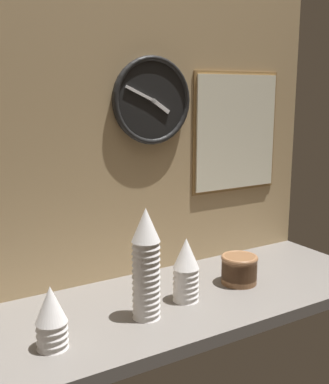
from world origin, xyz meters
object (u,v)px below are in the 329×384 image
at_px(cup_stack_left, 51,317).
at_px(bowl_stack_right, 239,269).
at_px(menu_board, 236,132).
at_px(cup_stack_center, 146,264).
at_px(wall_clock, 152,101).
at_px(cup_stack_center_right, 186,269).

relative_size(cup_stack_left, bowl_stack_right, 1.34).
bearing_deg(cup_stack_left, bowl_stack_right, 6.89).
bearing_deg(bowl_stack_right, menu_board, 54.85).
xyz_separation_m(cup_stack_center, cup_stack_left, (-0.30, -0.03, -0.08)).
bearing_deg(cup_stack_center, wall_clock, 56.99).
relative_size(bowl_stack_right, menu_board, 0.28).
relative_size(bowl_stack_right, wall_clock, 0.42).
height_order(cup_stack_center_right, bowl_stack_right, cup_stack_center_right).
xyz_separation_m(cup_stack_center_right, wall_clock, (0.04, 0.28, 0.53)).
bearing_deg(wall_clock, menu_board, 1.29).
relative_size(cup_stack_left, menu_board, 0.37).
relative_size(cup_stack_center_right, bowl_stack_right, 1.62).
distance_m(cup_stack_center, bowl_stack_right, 0.43).
relative_size(cup_stack_center, cup_stack_left, 1.95).
xyz_separation_m(cup_stack_left, wall_clock, (0.51, 0.34, 0.55)).
bearing_deg(cup_stack_center, menu_board, 28.48).
bearing_deg(wall_clock, bowl_stack_right, -50.79).
bearing_deg(cup_stack_center_right, cup_stack_left, -172.19).
bearing_deg(menu_board, wall_clock, -178.71).
bearing_deg(bowl_stack_right, wall_clock, 129.21).
bearing_deg(menu_board, bowl_stack_right, -125.15).
relative_size(cup_stack_center, cup_stack_center_right, 1.61).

